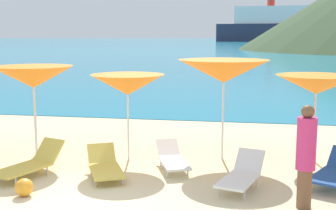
# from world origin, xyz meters

# --- Properties ---
(ground_plane) EXTENTS (50.00, 100.00, 0.30)m
(ground_plane) POSITION_xyz_m (0.00, 10.00, -0.15)
(ground_plane) COLOR beige
(ocean_water) EXTENTS (650.00, 440.00, 0.02)m
(ocean_water) POSITION_xyz_m (0.00, 228.31, 0.01)
(ocean_water) COLOR teal
(ocean_water) RESTS_ON ground_plane
(umbrella_1) EXTENTS (2.05, 2.05, 2.24)m
(umbrella_1) POSITION_xyz_m (-2.39, 3.08, 1.97)
(umbrella_1) COLOR silver
(umbrella_1) RESTS_ON ground_plane
(umbrella_2) EXTENTS (1.94, 1.94, 2.07)m
(umbrella_2) POSITION_xyz_m (0.00, 3.09, 1.82)
(umbrella_2) COLOR silver
(umbrella_2) RESTS_ON ground_plane
(umbrella_3) EXTENTS (2.37, 2.37, 2.41)m
(umbrella_3) POSITION_xyz_m (2.23, 3.58, 2.14)
(umbrella_3) COLOR silver
(umbrella_3) RESTS_ON ground_plane
(umbrella_4) EXTENTS (1.95, 1.95, 2.06)m
(umbrella_4) POSITION_xyz_m (4.39, 3.80, 1.83)
(umbrella_4) COLOR silver
(umbrella_4) RESTS_ON ground_plane
(lounge_chair_0) EXTENTS (1.27, 1.71, 0.65)m
(lounge_chair_0) POSITION_xyz_m (4.58, 1.97, 0.30)
(lounge_chair_0) COLOR #1E478C
(lounge_chair_0) RESTS_ON ground_plane
(lounge_chair_1) EXTENTS (1.22, 1.65, 0.57)m
(lounge_chair_1) POSITION_xyz_m (-0.15, 1.69, 0.24)
(lounge_chair_1) COLOR #D8BF4C
(lounge_chair_1) RESTS_ON ground_plane
(lounge_chair_3) EXTENTS (1.04, 1.65, 0.53)m
(lounge_chair_3) POSITION_xyz_m (1.18, 2.49, 0.25)
(lounge_chair_3) COLOR white
(lounge_chair_3) RESTS_ON ground_plane
(lounge_chair_4) EXTENTS (0.98, 1.59, 0.65)m
(lounge_chair_4) POSITION_xyz_m (2.73, 1.43, 0.29)
(lounge_chair_4) COLOR white
(lounge_chair_4) RESTS_ON ground_plane
(lounge_chair_6) EXTENTS (1.13, 1.74, 0.68)m
(lounge_chair_6) POSITION_xyz_m (-1.72, 1.44, 0.29)
(lounge_chair_6) COLOR #D8BF4C
(lounge_chair_6) RESTS_ON ground_plane
(beachgoer_1) EXTENTS (0.34, 0.34, 1.82)m
(beachgoer_1) POSITION_xyz_m (3.82, 0.61, 0.97)
(beachgoer_1) COLOR brown
(beachgoer_1) RESTS_ON ground_plane
(beach_ball) EXTENTS (0.34, 0.34, 0.34)m
(beach_ball) POSITION_xyz_m (-1.26, 0.29, 0.17)
(beach_ball) COLOR orange
(beach_ball) RESTS_ON ground_plane
(cruise_ship) EXTENTS (67.81, 15.85, 19.56)m
(cruise_ship) POSITION_xyz_m (20.43, 216.59, 7.36)
(cruise_ship) COLOR #262D47
(cruise_ship) RESTS_ON ocean_water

